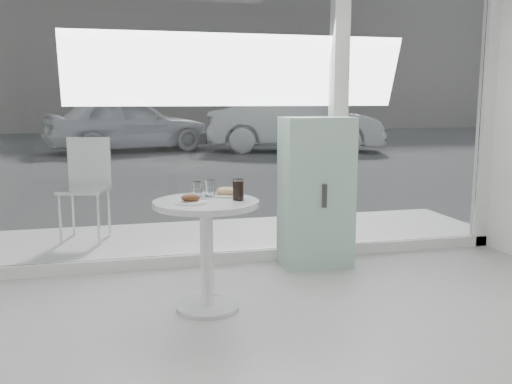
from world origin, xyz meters
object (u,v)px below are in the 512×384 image
object	(u,v)px
patio_chair	(86,182)
water_tumbler_a	(197,190)
main_table	(206,232)
cola_glass	(238,190)
plate_donut	(226,193)
water_tumbler_b	(210,189)
car_silver	(295,123)
plate_fritter	(191,200)
mint_cabinet	(316,192)
car_white	(128,124)

from	to	relation	value
patio_chair	water_tumbler_a	bearing A→B (deg)	-51.78
main_table	cola_glass	world-z (taller)	cola_glass
main_table	plate_donut	distance (m)	0.34
main_table	water_tumbler_b	size ratio (longest dim) A/B	6.51
car_silver	water_tumbler_a	bearing A→B (deg)	173.95
plate_donut	cola_glass	distance (m)	0.21
water_tumbler_a	plate_donut	bearing A→B (deg)	-2.23
car_silver	cola_glass	xyz separation A→B (m)	(-4.12, -11.37, 0.06)
plate_fritter	cola_glass	bearing A→B (deg)	7.38
car_silver	water_tumbler_b	distance (m)	11.97
mint_cabinet	water_tumbler_a	distance (m)	1.34
car_silver	plate_donut	bearing A→B (deg)	174.90
car_silver	mint_cabinet	bearing A→B (deg)	178.22
main_table	cola_glass	distance (m)	0.36
car_silver	plate_fritter	distance (m)	12.25
main_table	car_white	xyz separation A→B (m)	(-0.14, 12.58, 0.21)
plate_donut	plate_fritter	bearing A→B (deg)	-139.88
cola_glass	car_silver	bearing A→B (deg)	70.08
patio_chair	mint_cabinet	bearing A→B (deg)	-17.85
plate_fritter	cola_glass	size ratio (longest dim) A/B	1.46
main_table	patio_chair	distance (m)	2.32
main_table	car_silver	xyz separation A→B (m)	(4.34, 11.34, 0.23)
car_white	cola_glass	bearing A→B (deg)	166.03
plate_donut	patio_chair	bearing A→B (deg)	117.75
plate_fritter	water_tumbler_b	xyz separation A→B (m)	(0.17, 0.24, 0.03)
water_tumbler_a	water_tumbler_b	size ratio (longest dim) A/B	0.91
mint_cabinet	patio_chair	size ratio (longest dim) A/B	1.28
car_silver	cola_glass	bearing A→B (deg)	175.43
car_silver	plate_fritter	size ratio (longest dim) A/B	22.60
plate_donut	water_tumbler_a	xyz separation A→B (m)	(-0.21, 0.01, 0.03)
plate_donut	mint_cabinet	bearing A→B (deg)	36.48
water_tumbler_b	mint_cabinet	bearing A→B (deg)	33.42
water_tumbler_b	car_silver	bearing A→B (deg)	69.03
patio_chair	water_tumbler_a	size ratio (longest dim) A/B	9.51
car_white	car_silver	world-z (taller)	car_silver
plate_donut	water_tumbler_b	size ratio (longest dim) A/B	2.03
plate_fritter	patio_chair	bearing A→B (deg)	108.84
car_white	water_tumbler_a	bearing A→B (deg)	164.89
patio_chair	plate_donut	world-z (taller)	patio_chair
car_white	plate_donut	size ratio (longest dim) A/B	18.66
main_table	water_tumbler_a	size ratio (longest dim) A/B	7.19
mint_cabinet	water_tumbler_a	size ratio (longest dim) A/B	12.14
mint_cabinet	car_silver	size ratio (longest dim) A/B	0.27
patio_chair	water_tumbler_b	xyz separation A→B (m)	(0.92, -1.99, 0.19)
car_silver	cola_glass	world-z (taller)	car_silver
plate_fritter	plate_donut	world-z (taller)	plate_fritter
mint_cabinet	plate_fritter	bearing A→B (deg)	-140.94
plate_donut	car_silver	bearing A→B (deg)	69.55
main_table	water_tumbler_a	distance (m)	0.32
car_silver	plate_donut	distance (m)	11.92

